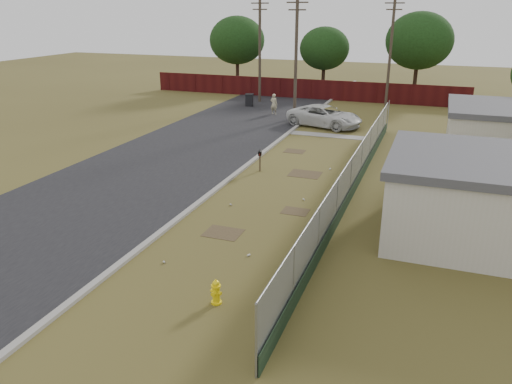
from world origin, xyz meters
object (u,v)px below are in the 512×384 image
at_px(mailbox, 260,155).
at_px(pedestrian, 274,104).
at_px(trash_bin, 249,100).
at_px(fire_hydrant, 216,292).
at_px(pickup_truck, 325,116).

relative_size(mailbox, pedestrian, 0.69).
xyz_separation_m(pedestrian, trash_bin, (-3.10, 2.65, -0.29)).
distance_m(fire_hydrant, pickup_truck, 23.73).
relative_size(fire_hydrant, trash_bin, 0.75).
relative_size(pickup_truck, trash_bin, 5.14).
xyz_separation_m(mailbox, pedestrian, (-3.94, 14.32, -0.07)).
distance_m(pickup_truck, pedestrian, 5.57).
distance_m(mailbox, pickup_truck, 11.49).
bearing_deg(mailbox, pedestrian, 105.39).
xyz_separation_m(fire_hydrant, pedestrian, (-6.95, 26.49, 0.46)).
bearing_deg(trash_bin, mailbox, -67.45).
bearing_deg(mailbox, trash_bin, 112.55).
xyz_separation_m(pickup_truck, pedestrian, (-4.78, 2.86, 0.08)).
relative_size(fire_hydrant, pedestrian, 0.48).
relative_size(mailbox, pickup_truck, 0.21).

